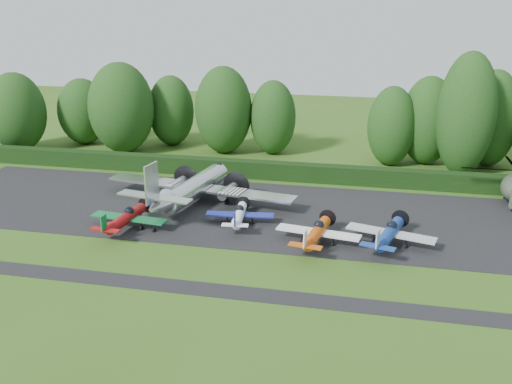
% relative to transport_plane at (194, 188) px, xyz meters
% --- Properties ---
extents(ground, '(160.00, 160.00, 0.00)m').
position_rel_transport_plane_xyz_m(ground, '(7.68, -10.68, -1.86)').
color(ground, '#335818').
rests_on(ground, ground).
extents(apron, '(70.00, 18.00, 0.01)m').
position_rel_transport_plane_xyz_m(apron, '(7.68, -0.68, -1.85)').
color(apron, black).
rests_on(apron, ground).
extents(taxiway_verge, '(70.00, 2.00, 0.00)m').
position_rel_transport_plane_xyz_m(taxiway_verge, '(7.68, -16.68, -1.85)').
color(taxiway_verge, black).
rests_on(taxiway_verge, ground).
extents(hedgerow, '(90.00, 1.60, 2.00)m').
position_rel_transport_plane_xyz_m(hedgerow, '(7.68, 10.32, -1.86)').
color(hedgerow, black).
rests_on(hedgerow, ground).
extents(transport_plane, '(20.76, 15.92, 6.65)m').
position_rel_transport_plane_xyz_m(transport_plane, '(0.00, 0.00, 0.00)').
color(transport_plane, silver).
rests_on(transport_plane, ground).
extents(light_plane_red, '(7.27, 7.64, 2.79)m').
position_rel_transport_plane_xyz_m(light_plane_red, '(-4.05, -7.45, -0.69)').
color(light_plane_red, maroon).
rests_on(light_plane_red, ground).
extents(light_plane_white, '(6.36, 6.68, 2.44)m').
position_rel_transport_plane_xyz_m(light_plane_white, '(5.75, -4.16, -0.84)').
color(light_plane_white, white).
rests_on(light_plane_white, ground).
extents(light_plane_orange, '(7.33, 7.71, 2.82)m').
position_rel_transport_plane_xyz_m(light_plane_orange, '(13.29, -7.22, -0.68)').
color(light_plane_orange, '#C54B0B').
rests_on(light_plane_orange, ground).
extents(light_plane_blue, '(7.62, 8.01, 2.93)m').
position_rel_transport_plane_xyz_m(light_plane_blue, '(19.34, -6.22, -0.64)').
color(light_plane_blue, navy).
rests_on(light_plane_blue, ground).
extents(tree_0, '(7.80, 7.80, 10.68)m').
position_rel_transport_plane_xyz_m(tree_0, '(-29.95, 15.67, 3.48)').
color(tree_0, black).
rests_on(tree_0, ground).
extents(tree_2, '(6.75, 6.75, 11.05)m').
position_rel_transport_plane_xyz_m(tree_2, '(23.96, 20.64, 3.66)').
color(tree_2, black).
rests_on(tree_2, ground).
extents(tree_3, '(5.91, 5.91, 9.93)m').
position_rel_transport_plane_xyz_m(tree_3, '(19.56, 19.07, 3.09)').
color(tree_3, black).
rests_on(tree_3, ground).
extents(tree_4, '(8.69, 8.69, 12.09)m').
position_rel_transport_plane_xyz_m(tree_4, '(-15.75, 18.01, 4.18)').
color(tree_4, black).
rests_on(tree_4, ground).
extents(tree_5, '(7.57, 7.57, 11.63)m').
position_rel_transport_plane_xyz_m(tree_5, '(-2.31, 20.48, 3.95)').
color(tree_5, black).
rests_on(tree_5, ground).
extents(tree_6, '(6.31, 6.31, 12.00)m').
position_rel_transport_plane_xyz_m(tree_6, '(31.50, 21.12, 4.13)').
color(tree_6, black).
rests_on(tree_6, ground).
extents(tree_7, '(7.04, 7.04, 9.33)m').
position_rel_transport_plane_xyz_m(tree_7, '(-23.13, 21.15, 2.80)').
color(tree_7, black).
rests_on(tree_7, ground).
extents(tree_8, '(6.08, 6.08, 9.86)m').
position_rel_transport_plane_xyz_m(tree_8, '(4.24, 21.29, 3.06)').
color(tree_8, black).
rests_on(tree_8, ground).
extents(tree_9, '(6.34, 6.34, 9.87)m').
position_rel_transport_plane_xyz_m(tree_9, '(-10.59, 22.98, 3.06)').
color(tree_9, black).
rests_on(tree_9, ground).
extents(tree_11, '(6.70, 6.70, 14.48)m').
position_rel_transport_plane_xyz_m(tree_11, '(27.77, 16.64, 5.37)').
color(tree_11, black).
rests_on(tree_11, ground).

